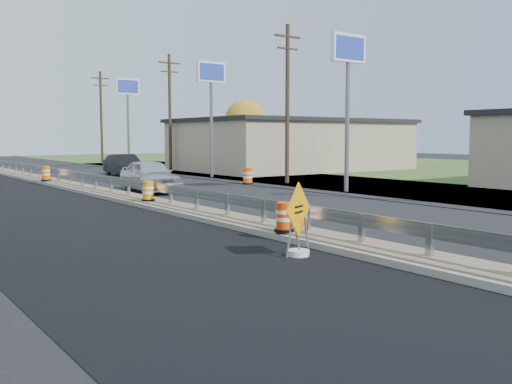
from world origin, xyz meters
TOP-DOWN VIEW (x-y plane):
  - ground at (0.00, 0.00)m, footprint 140.00×140.00m
  - grass_verge_far at (30.00, 10.00)m, footprint 40.00×120.00m
  - milled_overlay at (-4.40, 10.00)m, footprint 7.20×120.00m
  - median at (0.00, 8.00)m, footprint 1.60×55.00m
  - guardrail at (0.00, 9.00)m, footprint 0.10×46.15m
  - retail_building_near at (20.99, 20.00)m, footprint 18.50×12.50m
  - pylon_sign_south at (10.50, 3.00)m, footprint 2.20×0.30m
  - pylon_sign_mid at (10.50, 16.00)m, footprint 2.20×0.30m
  - pylon_sign_north at (10.50, 30.00)m, footprint 2.20×0.30m
  - utility_pole_smid at (11.50, 9.00)m, footprint 1.90×0.26m
  - utility_pole_nmid at (11.50, 24.00)m, footprint 1.90×0.26m
  - utility_pole_north at (11.50, 39.00)m, footprint 1.90×0.26m
  - tree_far_yellow at (26.00, 34.00)m, footprint 4.62×4.62m
  - caution_sign at (-1.63, -7.52)m, footprint 1.17×0.56m
  - barrel_median_near at (-0.55, -5.66)m, footprint 0.55×0.55m
  - barrel_median_mid at (-0.29, 3.38)m, footprint 0.54×0.54m
  - barrel_median_far at (-0.55, 16.61)m, footprint 0.58×0.58m
  - barrel_shoulder_near at (9.20, 9.85)m, footprint 0.66×0.66m
  - car_silver at (2.47, 8.97)m, footprint 2.35×5.00m
  - car_dark_mid at (6.16, 20.88)m, footprint 1.90×4.79m

SIDE VIEW (x-z plane):
  - ground at x=0.00m, z-range 0.00..0.00m
  - milled_overlay at x=-4.40m, z-range 0.00..0.01m
  - grass_verge_far at x=30.00m, z-range 0.00..0.03m
  - median at x=0.00m, z-range 0.00..0.23m
  - caution_sign at x=-1.63m, z-range -0.43..1.32m
  - barrel_shoulder_near at x=9.20m, z-range -0.02..0.95m
  - barrel_median_mid at x=-0.29m, z-range 0.21..1.01m
  - barrel_median_near at x=-0.55m, z-range 0.21..1.01m
  - barrel_median_far at x=-0.55m, z-range 0.21..1.07m
  - guardrail at x=0.00m, z-range 0.37..1.09m
  - car_dark_mid at x=6.16m, z-range 0.00..1.55m
  - car_silver at x=2.47m, z-range 0.00..1.65m
  - retail_building_near at x=20.99m, z-range 0.02..4.29m
  - tree_far_yellow at x=26.00m, z-range 1.11..7.97m
  - utility_pole_smid at x=11.50m, z-range 0.23..9.63m
  - utility_pole_nmid at x=11.50m, z-range 0.23..9.63m
  - utility_pole_north at x=11.50m, z-range 0.23..9.63m
  - pylon_sign_south at x=10.50m, z-range 2.53..10.43m
  - pylon_sign_mid at x=10.50m, z-range 2.53..10.43m
  - pylon_sign_north at x=10.50m, z-range 2.53..10.43m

